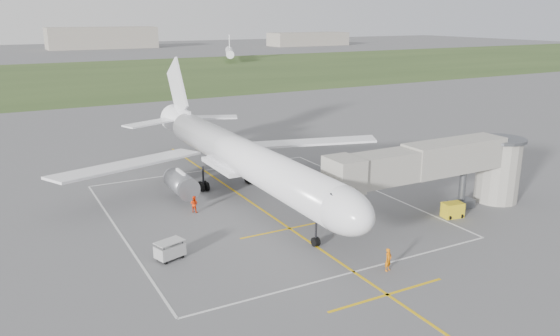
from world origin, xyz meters
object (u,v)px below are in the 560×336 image
airliner (240,157)px  jet_bridge (448,166)px  ramp_worker_wing (194,204)px  gpu_unit (453,210)px  baggage_cart (170,250)px  ramp_worker_nose (388,260)px

airliner → jet_bridge: airliner is taller
jet_bridge → ramp_worker_wing: size_ratio=13.87×
jet_bridge → gpu_unit: size_ratio=11.01×
baggage_cart → ramp_worker_nose: (14.10, -9.92, 0.11)m
airliner → baggage_cart: 17.01m
airliner → gpu_unit: 22.27m
jet_bridge → ramp_worker_wing: bearing=151.7°
jet_bridge → gpu_unit: (-0.37, -1.45, -4.03)m
baggage_cart → jet_bridge: bearing=-22.6°
airliner → ramp_worker_nose: size_ratio=25.82×
gpu_unit → ramp_worker_nose: 14.27m
airliner → jet_bridge: bearing=-42.2°
airliner → ramp_worker_wing: bearing=-158.6°
jet_bridge → ramp_worker_wing: jet_bridge is taller
gpu_unit → ramp_worker_wing: ramp_worker_wing is taller
airliner → baggage_cart: size_ratio=18.38×
airliner → baggage_cart: bearing=-134.5°
gpu_unit → ramp_worker_nose: (-12.91, -6.08, 0.19)m
airliner → gpu_unit: airliner is taller
gpu_unit → ramp_worker_nose: size_ratio=1.17×
airliner → ramp_worker_nose: bearing=-83.6°
jet_bridge → gpu_unit: bearing=-104.2°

